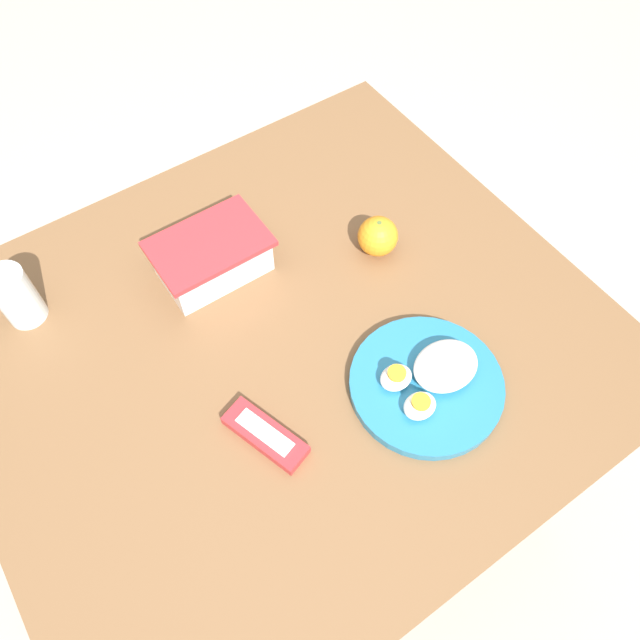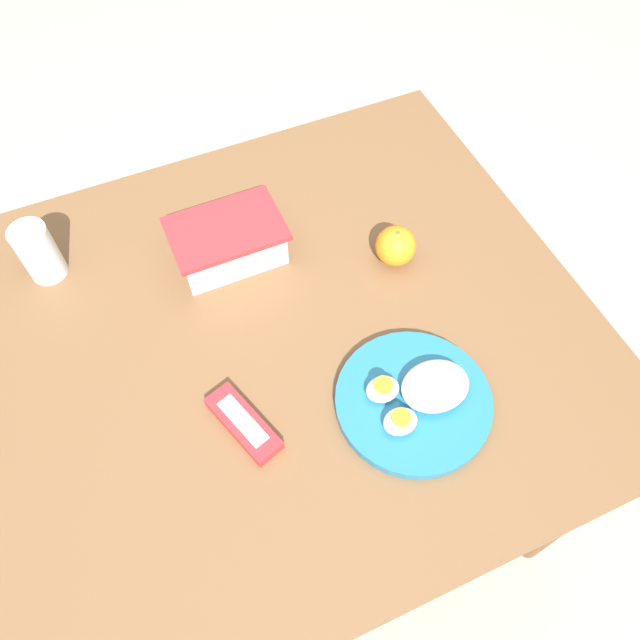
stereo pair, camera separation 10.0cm
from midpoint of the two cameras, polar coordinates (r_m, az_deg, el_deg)
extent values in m
plane|color=#B2A899|center=(1.67, -0.35, -14.08)|extent=(10.00, 10.00, 0.00)
cube|color=brown|center=(1.03, -0.56, -1.74)|extent=(1.00, 0.90, 0.03)
cylinder|color=brown|center=(1.41, 24.31, -15.61)|extent=(0.05, 0.05, 0.69)
cylinder|color=brown|center=(1.55, -21.97, -2.52)|extent=(0.05, 0.05, 0.69)
cylinder|color=brown|center=(1.66, 8.35, 8.14)|extent=(0.05, 0.05, 0.69)
cube|color=white|center=(1.09, -5.76, 6.77)|extent=(0.18, 0.11, 0.07)
cube|color=beige|center=(1.10, -5.72, 6.45)|extent=(0.16, 0.10, 0.05)
cube|color=red|center=(1.06, -5.94, 8.09)|extent=(0.19, 0.13, 0.01)
ellipsoid|color=tan|center=(1.09, -5.97, 7.44)|extent=(0.06, 0.04, 0.02)
sphere|color=orange|center=(1.09, 9.55, 6.51)|extent=(0.07, 0.07, 0.07)
cylinder|color=#4C662D|center=(1.07, 9.80, 7.64)|extent=(0.01, 0.01, 0.00)
cylinder|color=teal|center=(0.97, 11.46, -7.56)|extent=(0.24, 0.24, 0.02)
ellipsoid|color=white|center=(0.96, 13.45, -6.13)|extent=(0.11, 0.08, 0.03)
ellipsoid|color=white|center=(0.93, 10.44, -9.38)|extent=(0.05, 0.04, 0.03)
cylinder|color=#F4A823|center=(0.92, 10.59, -9.02)|extent=(0.03, 0.03, 0.01)
ellipsoid|color=white|center=(0.95, 8.77, -6.53)|extent=(0.05, 0.04, 0.03)
cylinder|color=#F4A823|center=(0.93, 8.89, -6.14)|extent=(0.03, 0.03, 0.01)
cube|color=#B7282D|center=(0.94, -3.97, -9.67)|extent=(0.09, 0.14, 0.02)
cube|color=white|center=(0.93, -4.01, -9.43)|extent=(0.05, 0.10, 0.00)
cylinder|color=silver|center=(1.13, -22.09, 5.58)|extent=(0.06, 0.06, 0.11)
camera|label=1|loc=(0.05, -87.13, 4.51)|focal=35.00mm
camera|label=2|loc=(0.05, 92.87, -4.51)|focal=35.00mm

